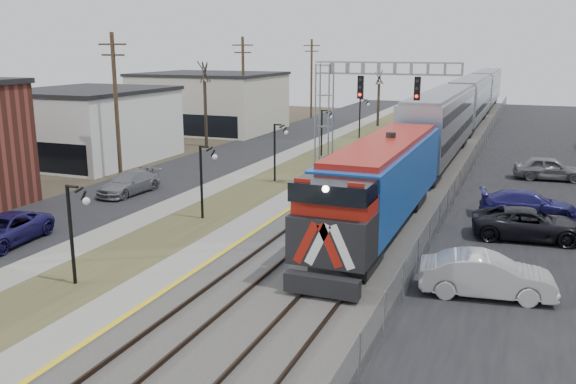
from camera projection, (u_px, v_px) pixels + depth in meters
The scene contains 21 objects.
street_west at pixel (225, 158), 50.83m from camera, with size 7.00×120.00×0.04m, color black.
sidewalk at pixel (274, 161), 49.21m from camera, with size 2.00×120.00×0.08m, color gray.
grass_median at pixel (309, 164), 48.13m from camera, with size 4.00×120.00×0.06m, color #414525.
platform at pixel (346, 165), 47.04m from camera, with size 2.00×120.00×0.24m, color gray.
ballast_bed at pixel (410, 170), 45.24m from camera, with size 8.00×120.00×0.20m, color #595651.
platform_edge at pixel (357, 164), 46.69m from camera, with size 0.24×120.00×0.01m, color gold.
track_near at pixel (384, 166), 45.92m from camera, with size 1.58×120.00×0.15m.
track_far at pixel (431, 169), 44.66m from camera, with size 1.58×120.00×0.15m.
train at pixel (462, 109), 61.47m from camera, with size 3.00×85.85×5.33m.
signal_gantry at pixel (350, 103), 38.63m from camera, with size 9.00×1.07×8.15m.
lampposts at pixel (204, 182), 32.57m from camera, with size 0.14×62.14×4.00m.
utility_poles at pixel (116, 107), 41.71m from camera, with size 0.28×80.28×10.00m.
fence at pixel (470, 165), 43.57m from camera, with size 0.04×120.00×1.60m, color gray.
buildings_west at pixel (37, 133), 43.79m from camera, with size 14.00×67.00×7.00m.
bare_trees at pixel (233, 120), 54.16m from camera, with size 12.30×42.30×5.95m.
car_lot_b at pixel (487, 276), 22.42m from camera, with size 1.69×4.85×1.60m, color #BDBDBD.
car_lot_c at pixel (530, 225), 29.12m from camera, with size 2.46×5.33×1.48m, color black.
car_lot_d at pixel (528, 205), 32.85m from camera, with size 2.04×5.03×1.46m, color navy.
car_lot_e at pixel (549, 169), 42.11m from camera, with size 1.90×4.73×1.61m, color slate.
car_street_a at pixel (4, 231), 28.34m from camera, with size 2.28×4.96×1.38m, color #1C1751.
car_street_b at pixel (129, 184), 38.15m from camera, with size 1.92×4.72×1.37m, color slate.
Camera 1 is at (11.92, -9.61, 9.03)m, focal length 38.00 mm.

